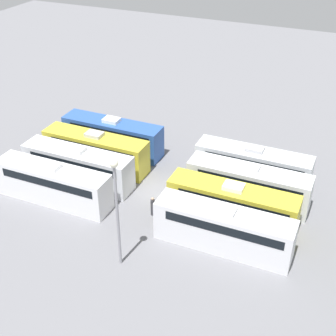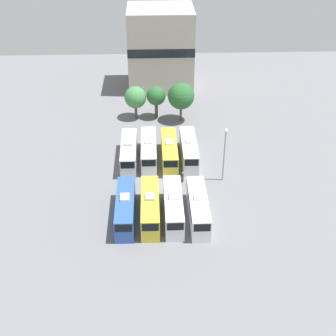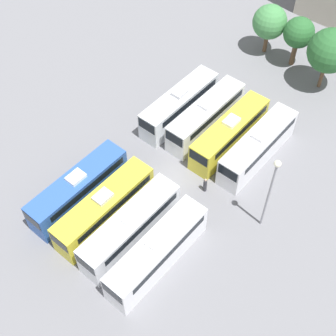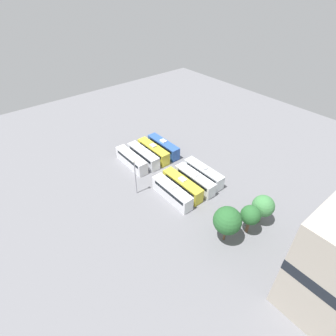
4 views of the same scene
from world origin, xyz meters
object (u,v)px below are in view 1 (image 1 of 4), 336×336
bus_5 (249,184)px  bus_7 (224,228)px  light_pole (116,197)px  bus_6 (233,204)px  bus_3 (53,183)px  bus_1 (96,150)px  bus_0 (113,135)px  worker_person (153,207)px  bus_4 (253,165)px  bus_2 (78,165)px

bus_5 → bus_7: bearing=-0.9°
light_pole → bus_6: bearing=142.9°
bus_3 → bus_7: bearing=90.3°
bus_1 → bus_5: size_ratio=1.00×
bus_0 → bus_5: (3.20, 15.04, 0.00)m
bus_6 → worker_person: size_ratio=6.03×
bus_6 → light_pole: size_ratio=1.19×
bus_7 → bus_0: bearing=-123.0°
light_pole → bus_7: bearing=126.9°
bus_3 → bus_4: size_ratio=1.00×
bus_5 → bus_7: size_ratio=1.00×
bus_4 → bus_0: bearing=-90.0°
bus_5 → worker_person: (5.02, -6.67, -1.00)m
bus_1 → worker_person: bearing=59.6°
bus_1 → bus_6: size_ratio=1.00×
bus_5 → light_pole: bearing=-29.6°
bus_1 → bus_5: 14.99m
bus_0 → bus_2: bearing=0.5°
bus_4 → worker_person: (8.21, -6.22, -1.00)m
bus_1 → worker_person: (4.89, 8.32, -1.00)m
bus_1 → bus_6: same height
bus_0 → bus_2: 6.45m
bus_5 → bus_7: (6.49, -0.10, 0.00)m
bus_2 → bus_3: 3.34m
bus_7 → light_pole: (4.69, -6.26, 4.06)m
bus_0 → bus_6: same height
bus_4 → bus_7: same height
bus_0 → bus_7: 17.80m
bus_0 → bus_6: 16.02m
bus_0 → worker_person: bus_0 is taller
bus_1 → bus_5: (-0.13, 14.99, 0.00)m
bus_4 → bus_3: bearing=-56.7°
bus_5 → bus_6: same height
bus_0 → bus_5: bearing=78.0°
bus_4 → light_pole: light_pole is taller
bus_0 → bus_6: bearing=66.0°
bus_7 → bus_1: bearing=-113.1°
bus_1 → bus_2: same height
bus_6 → bus_5: bearing=173.0°
bus_7 → worker_person: bus_7 is taller
bus_1 → bus_3: bearing=-2.9°
bus_3 → light_pole: 10.86m
bus_5 → worker_person: bearing=-53.0°
bus_7 → light_pole: bearing=-53.1°
bus_1 → light_pole: size_ratio=1.19×
bus_1 → bus_7: size_ratio=1.00×
bus_0 → bus_2: (6.45, 0.06, 0.00)m
bus_2 → bus_1: bearing=-179.8°
bus_6 → bus_1: bearing=-102.3°
bus_4 → bus_2: bearing=-66.1°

